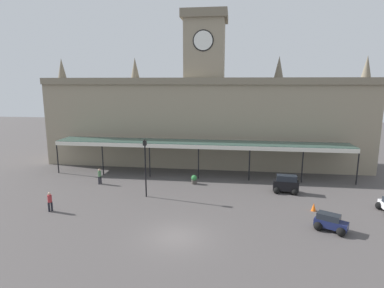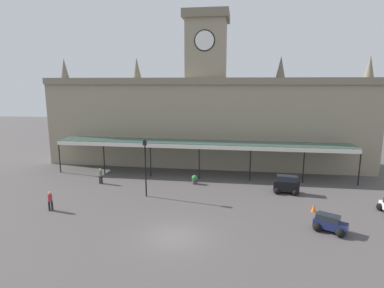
% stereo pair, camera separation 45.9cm
% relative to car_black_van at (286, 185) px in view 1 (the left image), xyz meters
% --- Properties ---
extents(ground_plane, '(140.00, 140.00, 0.00)m').
position_rel_car_black_van_xyz_m(ground_plane, '(-8.97, -10.29, -0.81)').
color(ground_plane, '#4F4A49').
extents(station_building, '(40.56, 6.82, 19.04)m').
position_rel_car_black_van_xyz_m(station_building, '(-8.97, 10.45, 5.40)').
color(station_building, gray).
rests_on(station_building, ground).
extents(entrance_canopy, '(33.68, 3.26, 3.91)m').
position_rel_car_black_van_xyz_m(entrance_canopy, '(-8.97, 4.82, 2.96)').
color(entrance_canopy, '#38564C').
rests_on(entrance_canopy, ground).
extents(car_black_van, '(2.49, 1.76, 1.77)m').
position_rel_car_black_van_xyz_m(car_black_van, '(0.00, 0.00, 0.00)').
color(car_black_van, black).
rests_on(car_black_van, ground).
extents(car_navy_estate, '(2.43, 2.17, 1.27)m').
position_rel_car_black_van_xyz_m(car_navy_estate, '(1.96, -7.87, -0.24)').
color(car_navy_estate, '#19214C').
rests_on(car_navy_estate, ground).
extents(pedestrian_beside_cars, '(0.34, 0.34, 1.67)m').
position_rel_car_black_van_xyz_m(pedestrian_beside_cars, '(-20.23, -7.24, 0.10)').
color(pedestrian_beside_cars, black).
rests_on(pedestrian_beside_cars, ground).
extents(pedestrian_crossing_forecourt, '(0.34, 0.35, 1.67)m').
position_rel_car_black_van_xyz_m(pedestrian_crossing_forecourt, '(-19.13, 0.22, 0.10)').
color(pedestrian_crossing_forecourt, black).
rests_on(pedestrian_crossing_forecourt, ground).
extents(victorian_lamppost, '(0.30, 0.30, 5.51)m').
position_rel_car_black_van_xyz_m(victorian_lamppost, '(-13.23, -2.81, 2.58)').
color(victorian_lamppost, black).
rests_on(victorian_lamppost, ground).
extents(traffic_cone, '(0.40, 0.40, 0.70)m').
position_rel_car_black_van_xyz_m(traffic_cone, '(1.64, -4.28, -0.46)').
color(traffic_cone, orange).
rests_on(traffic_cone, ground).
extents(planter_forecourt_centre, '(0.60, 0.60, 0.96)m').
position_rel_car_black_van_xyz_m(planter_forecourt_centre, '(-9.22, 1.57, -0.32)').
color(planter_forecourt_centre, '#47423D').
rests_on(planter_forecourt_centre, ground).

